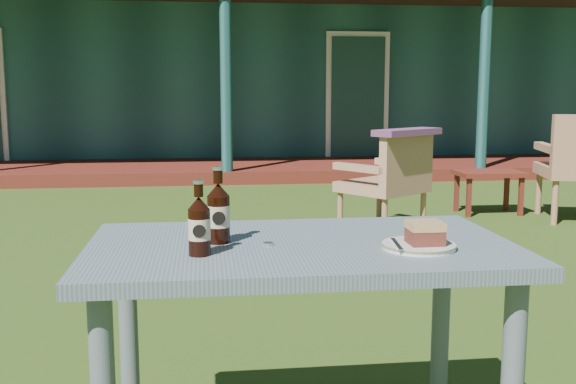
{
  "coord_description": "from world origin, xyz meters",
  "views": [
    {
      "loc": [
        -0.26,
        -3.45,
        1.15
      ],
      "look_at": [
        0.0,
        -1.3,
        0.82
      ],
      "focal_mm": 42.0,
      "sensor_mm": 36.0,
      "label": 1
    }
  ],
  "objects": [
    {
      "name": "pavilion",
      "position": [
        -0.0,
        9.39,
        1.61
      ],
      "size": [
        15.8,
        8.3,
        3.45
      ],
      "color": "#1C4949",
      "rests_on": "ground"
    },
    {
      "name": "cafe_table",
      "position": [
        0.0,
        -1.6,
        0.62
      ],
      "size": [
        1.2,
        0.7,
        0.72
      ],
      "color": "slate",
      "rests_on": "ground"
    },
    {
      "name": "side_table",
      "position": [
        2.36,
        2.5,
        0.34
      ],
      "size": [
        0.6,
        0.4,
        0.4
      ],
      "color": "#5D1F16",
      "rests_on": "ground"
    },
    {
      "name": "cola_bottle_far",
      "position": [
        -0.28,
        -1.71,
        0.8
      ],
      "size": [
        0.06,
        0.06,
        0.2
      ],
      "color": "black",
      "rests_on": "cafe_table"
    },
    {
      "name": "fork",
      "position": [
        0.24,
        -1.72,
        0.74
      ],
      "size": [
        0.03,
        0.14,
        0.0
      ],
      "primitive_type": "cube",
      "rotation": [
        0.0,
        0.0,
        -0.11
      ],
      "color": "silver",
      "rests_on": "plate"
    },
    {
      "name": "ground",
      "position": [
        0.0,
        0.0,
        0.0
      ],
      "size": [
        80.0,
        80.0,
        0.0
      ],
      "primitive_type": "plane",
      "color": "#334916"
    },
    {
      "name": "floral_throw",
      "position": [
        1.3,
        1.65,
        0.82
      ],
      "size": [
        0.64,
        0.54,
        0.05
      ],
      "primitive_type": "cube",
      "rotation": [
        0.0,
        0.0,
        3.77
      ],
      "color": "#68365D",
      "rests_on": "armchair_left"
    },
    {
      "name": "plate",
      "position": [
        0.31,
        -1.71,
        0.73
      ],
      "size": [
        0.2,
        0.2,
        0.01
      ],
      "color": "silver",
      "rests_on": "cafe_table"
    },
    {
      "name": "cake_slice",
      "position": [
        0.32,
        -1.72,
        0.77
      ],
      "size": [
        0.09,
        0.09,
        0.06
      ],
      "color": "#58261C",
      "rests_on": "plate"
    },
    {
      "name": "armchair_left",
      "position": [
        1.21,
        1.78,
        0.45
      ],
      "size": [
        0.8,
        0.8,
        0.8
      ],
      "color": "#A87254",
      "rests_on": "ground"
    },
    {
      "name": "cola_bottle_near",
      "position": [
        -0.23,
        -1.57,
        0.81
      ],
      "size": [
        0.06,
        0.07,
        0.22
      ],
      "color": "black",
      "rests_on": "cafe_table"
    },
    {
      "name": "bottle_cap",
      "position": [
        -0.09,
        -1.62,
        0.72
      ],
      "size": [
        0.03,
        0.03,
        0.01
      ],
      "primitive_type": "cylinder",
      "color": "silver",
      "rests_on": "cafe_table"
    }
  ]
}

